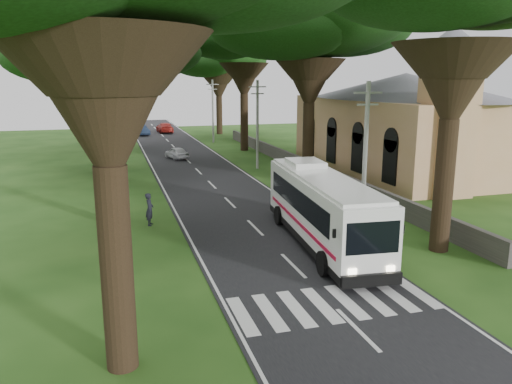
{
  "coord_description": "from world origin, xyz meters",
  "views": [
    {
      "loc": [
        -7.47,
        -17.49,
        8.11
      ],
      "look_at": [
        -0.13,
        7.4,
        2.2
      ],
      "focal_mm": 35.0,
      "sensor_mm": 36.0,
      "label": 1
    }
  ],
  "objects_px": {
    "coach_bus": "(322,208)",
    "distant_car_b": "(141,130)",
    "distant_car_a": "(177,153)",
    "pole_far": "(213,110)",
    "pole_near": "(365,155)",
    "church": "(405,116)",
    "pedestrian": "(150,209)",
    "pole_mid": "(257,123)",
    "distant_car_c": "(165,128)"
  },
  "relations": [
    {
      "from": "pole_mid",
      "to": "pole_far",
      "type": "distance_m",
      "value": 20.0
    },
    {
      "from": "pole_mid",
      "to": "distant_car_b",
      "type": "relative_size",
      "value": 1.79
    },
    {
      "from": "distant_car_b",
      "to": "distant_car_c",
      "type": "xyz_separation_m",
      "value": [
        3.8,
        2.53,
        0.02
      ]
    },
    {
      "from": "church",
      "to": "pole_near",
      "type": "bearing_deg",
      "value": -128.5
    },
    {
      "from": "pole_near",
      "to": "pole_far",
      "type": "distance_m",
      "value": 40.0
    },
    {
      "from": "pole_far",
      "to": "coach_bus",
      "type": "relative_size",
      "value": 0.67
    },
    {
      "from": "church",
      "to": "pole_mid",
      "type": "distance_m",
      "value": 13.16
    },
    {
      "from": "distant_car_c",
      "to": "pedestrian",
      "type": "relative_size",
      "value": 2.8
    },
    {
      "from": "pole_near",
      "to": "distant_car_a",
      "type": "height_order",
      "value": "pole_near"
    },
    {
      "from": "church",
      "to": "coach_bus",
      "type": "height_order",
      "value": "church"
    },
    {
      "from": "pole_far",
      "to": "distant_car_c",
      "type": "distance_m",
      "value": 15.17
    },
    {
      "from": "pole_near",
      "to": "pedestrian",
      "type": "bearing_deg",
      "value": 158.95
    },
    {
      "from": "distant_car_a",
      "to": "pedestrian",
      "type": "relative_size",
      "value": 1.91
    },
    {
      "from": "distant_car_a",
      "to": "pedestrian",
      "type": "bearing_deg",
      "value": 62.91
    },
    {
      "from": "distant_car_c",
      "to": "pedestrian",
      "type": "height_order",
      "value": "pedestrian"
    },
    {
      "from": "coach_bus",
      "to": "church",
      "type": "bearing_deg",
      "value": 52.83
    },
    {
      "from": "church",
      "to": "pole_far",
      "type": "bearing_deg",
      "value": 116.82
    },
    {
      "from": "pole_mid",
      "to": "distant_car_a",
      "type": "distance_m",
      "value": 10.71
    },
    {
      "from": "distant_car_a",
      "to": "pedestrian",
      "type": "height_order",
      "value": "pedestrian"
    },
    {
      "from": "distant_car_a",
      "to": "distant_car_c",
      "type": "relative_size",
      "value": 0.69
    },
    {
      "from": "pole_far",
      "to": "pedestrian",
      "type": "distance_m",
      "value": 37.56
    },
    {
      "from": "pole_far",
      "to": "distant_car_b",
      "type": "height_order",
      "value": "pole_far"
    },
    {
      "from": "pole_near",
      "to": "coach_bus",
      "type": "xyz_separation_m",
      "value": [
        -3.1,
        -1.53,
        -2.3
      ]
    },
    {
      "from": "pole_mid",
      "to": "coach_bus",
      "type": "height_order",
      "value": "pole_mid"
    },
    {
      "from": "pole_far",
      "to": "pole_near",
      "type": "bearing_deg",
      "value": -90.0
    },
    {
      "from": "coach_bus",
      "to": "distant_car_a",
      "type": "bearing_deg",
      "value": 101.36
    },
    {
      "from": "pole_mid",
      "to": "distant_car_a",
      "type": "xyz_separation_m",
      "value": [
        -6.38,
        7.85,
        -3.55
      ]
    },
    {
      "from": "distant_car_c",
      "to": "distant_car_b",
      "type": "bearing_deg",
      "value": 31.17
    },
    {
      "from": "distant_car_c",
      "to": "distant_car_a",
      "type": "bearing_deg",
      "value": 83.87
    },
    {
      "from": "pole_mid",
      "to": "church",
      "type": "bearing_deg",
      "value": -19.81
    },
    {
      "from": "coach_bus",
      "to": "distant_car_c",
      "type": "bearing_deg",
      "value": 96.65
    },
    {
      "from": "church",
      "to": "coach_bus",
      "type": "relative_size",
      "value": 2.0
    },
    {
      "from": "distant_car_b",
      "to": "pedestrian",
      "type": "relative_size",
      "value": 2.41
    },
    {
      "from": "pole_far",
      "to": "distant_car_c",
      "type": "height_order",
      "value": "pole_far"
    },
    {
      "from": "distant_car_c",
      "to": "pole_far",
      "type": "bearing_deg",
      "value": 106.07
    },
    {
      "from": "pole_far",
      "to": "distant_car_a",
      "type": "height_order",
      "value": "pole_far"
    },
    {
      "from": "coach_bus",
      "to": "pedestrian",
      "type": "xyz_separation_m",
      "value": [
        -7.95,
        5.77,
        -0.95
      ]
    },
    {
      "from": "pole_near",
      "to": "church",
      "type": "bearing_deg",
      "value": 51.5
    },
    {
      "from": "church",
      "to": "pedestrian",
      "type": "height_order",
      "value": "church"
    },
    {
      "from": "pole_far",
      "to": "distant_car_a",
      "type": "xyz_separation_m",
      "value": [
        -6.38,
        -12.15,
        -3.55
      ]
    },
    {
      "from": "distant_car_a",
      "to": "distant_car_b",
      "type": "height_order",
      "value": "distant_car_b"
    },
    {
      "from": "pole_mid",
      "to": "pedestrian",
      "type": "height_order",
      "value": "pole_mid"
    },
    {
      "from": "coach_bus",
      "to": "distant_car_b",
      "type": "bearing_deg",
      "value": 100.81
    },
    {
      "from": "church",
      "to": "distant_car_a",
      "type": "distance_m",
      "value": 22.82
    },
    {
      "from": "coach_bus",
      "to": "distant_car_b",
      "type": "distance_m",
      "value": 53.3
    },
    {
      "from": "church",
      "to": "pole_far",
      "type": "distance_m",
      "value": 27.41
    },
    {
      "from": "coach_bus",
      "to": "distant_car_b",
      "type": "relative_size",
      "value": 2.7
    },
    {
      "from": "distant_car_a",
      "to": "distant_car_b",
      "type": "bearing_deg",
      "value": -100.78
    },
    {
      "from": "pole_far",
      "to": "pedestrian",
      "type": "xyz_separation_m",
      "value": [
        -11.04,
        -35.75,
        -3.25
      ]
    },
    {
      "from": "pole_mid",
      "to": "distant_car_b",
      "type": "height_order",
      "value": "pole_mid"
    }
  ]
}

